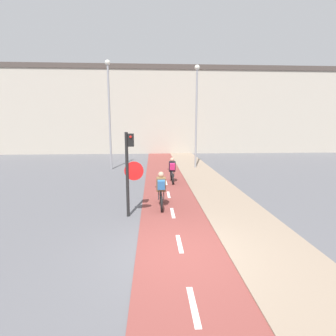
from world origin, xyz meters
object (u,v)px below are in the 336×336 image
at_px(street_lamp_far, 109,105).
at_px(traffic_light_pole, 129,165).
at_px(cyclist_far, 172,171).
at_px(street_lamp_sidewalk, 196,107).
at_px(cyclist_near, 161,190).

bearing_deg(street_lamp_far, traffic_light_pole, -77.45).
height_order(traffic_light_pole, cyclist_far, traffic_light_pole).
bearing_deg(street_lamp_sidewalk, cyclist_far, -113.60).
distance_m(traffic_light_pole, street_lamp_far, 10.46).
height_order(street_lamp_sidewalk, cyclist_near, street_lamp_sidewalk).
bearing_deg(traffic_light_pole, street_lamp_sidewalk, 68.43).
distance_m(traffic_light_pole, cyclist_near, 1.85).
bearing_deg(street_lamp_sidewalk, traffic_light_pole, -111.57).
xyz_separation_m(traffic_light_pole, cyclist_near, (1.12, 0.90, -1.16)).
bearing_deg(street_lamp_far, cyclist_far, -48.57).
xyz_separation_m(street_lamp_sidewalk, cyclist_far, (-2.09, -4.79, -3.74)).
height_order(cyclist_near, cyclist_far, cyclist_near).
distance_m(cyclist_near, cyclist_far, 4.42).
height_order(traffic_light_pole, cyclist_near, traffic_light_pole).
relative_size(traffic_light_pole, street_lamp_sidewalk, 0.41).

